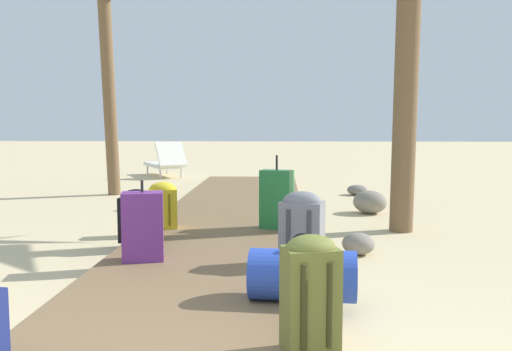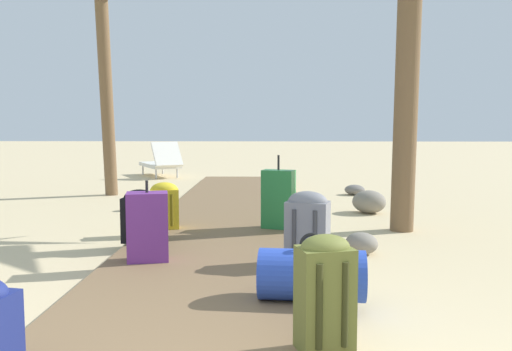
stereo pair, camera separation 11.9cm
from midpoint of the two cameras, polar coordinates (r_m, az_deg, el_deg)
name	(u,v)px [view 2 (the right image)]	position (r m, az deg, el deg)	size (l,w,h in m)	color
ground_plane	(224,243)	(5.71, -3.91, -6.99)	(60.00, 60.00, 0.00)	#D1BA8C
boardwalk	(231,221)	(6.69, -3.09, -4.77)	(1.81, 10.19, 0.08)	brown
suitcase_green	(278,199)	(6.00, 1.77, -2.47)	(0.38, 0.28, 0.80)	#237538
backpack_yellow	(164,204)	(6.10, -10.02, -2.94)	(0.34, 0.28, 0.51)	gold
backpack_black	(140,214)	(5.46, -12.58, -3.96)	(0.33, 0.25, 0.51)	black
backpack_grey	(307,226)	(4.48, 4.60, -5.27)	(0.39, 0.31, 0.60)	slate
backpack_olive	(325,290)	(2.85, 5.95, -11.74)	(0.31, 0.27, 0.60)	olive
duffel_bag_blue	(312,275)	(3.64, 4.86, -10.21)	(0.72, 0.39, 0.45)	#2847B7
suitcase_purple	(148,227)	(4.71, -11.88, -5.20)	(0.38, 0.29, 0.68)	#6B2D84
lounge_chair	(161,162)	(12.65, -10.05, 1.34)	(1.24, 1.63, 0.81)	white
rock_right_near	(362,243)	(5.29, 10.24, -6.93)	(0.31, 0.29, 0.21)	gray
rock_right_mid	(369,202)	(7.65, 11.20, -2.69)	(0.41, 0.47, 0.31)	gray
rock_right_far	(355,190)	(9.52, 9.83, -1.47)	(0.31, 0.34, 0.17)	slate
rock_left_mid	(129,205)	(7.94, -13.47, -3.04)	(0.19, 0.13, 0.15)	#5B5651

